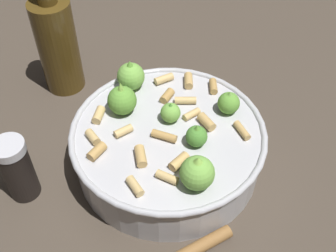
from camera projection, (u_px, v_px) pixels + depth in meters
ground_plane at (168, 162)px, 0.59m from camera, size 2.40×2.40×0.00m
cooking_pan at (168, 143)px, 0.57m from camera, size 0.26×0.26×0.11m
pepper_shaker at (17, 169)px, 0.53m from camera, size 0.04×0.04×0.10m
olive_oil_bottle at (57, 43)px, 0.65m from camera, size 0.06×0.06×0.20m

